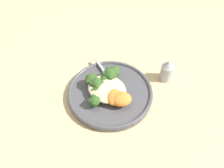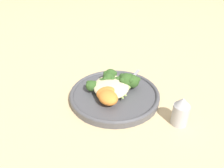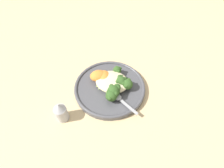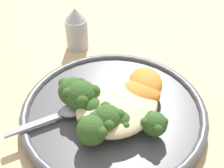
# 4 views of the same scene
# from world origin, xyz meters

# --- Properties ---
(ground_plane) EXTENTS (4.00, 4.00, 0.00)m
(ground_plane) POSITION_xyz_m (0.00, 0.00, 0.00)
(ground_plane) COLOR #D6B784
(plate) EXTENTS (0.25, 0.25, 0.02)m
(plate) POSITION_xyz_m (0.00, -0.00, 0.01)
(plate) COLOR #4C4C51
(plate) RESTS_ON ground_plane
(quinoa_mound) EXTENTS (0.12, 0.10, 0.03)m
(quinoa_mound) POSITION_xyz_m (0.01, 0.01, 0.04)
(quinoa_mound) COLOR beige
(quinoa_mound) RESTS_ON plate
(broccoli_stalk_0) EXTENTS (0.08, 0.08, 0.04)m
(broccoli_stalk_0) POSITION_xyz_m (0.02, -0.05, 0.04)
(broccoli_stalk_0) COLOR #9EBC66
(broccoli_stalk_0) RESTS_ON plate
(broccoli_stalk_1) EXTENTS (0.08, 0.05, 0.04)m
(broccoli_stalk_1) POSITION_xyz_m (0.02, -0.03, 0.04)
(broccoli_stalk_1) COLOR #9EBC66
(broccoli_stalk_1) RESTS_ON plate
(broccoli_stalk_2) EXTENTS (0.09, 0.05, 0.04)m
(broccoli_stalk_2) POSITION_xyz_m (0.02, -0.03, 0.04)
(broccoli_stalk_2) COLOR #9EBC66
(broccoli_stalk_2) RESTS_ON plate
(broccoli_stalk_3) EXTENTS (0.08, 0.03, 0.03)m
(broccoli_stalk_3) POSITION_xyz_m (0.02, -0.01, 0.04)
(broccoli_stalk_3) COLOR #9EBC66
(broccoli_stalk_3) RESTS_ON plate
(broccoli_stalk_4) EXTENTS (0.12, 0.06, 0.04)m
(broccoli_stalk_4) POSITION_xyz_m (0.05, 0.01, 0.04)
(broccoli_stalk_4) COLOR #9EBC66
(broccoli_stalk_4) RESTS_ON plate
(broccoli_stalk_5) EXTENTS (0.09, 0.07, 0.04)m
(broccoli_stalk_5) POSITION_xyz_m (0.03, 0.01, 0.04)
(broccoli_stalk_5) COLOR #9EBC66
(broccoli_stalk_5) RESTS_ON plate
(broccoli_stalk_6) EXTENTS (0.08, 0.09, 0.03)m
(broccoli_stalk_6) POSITION_xyz_m (0.01, 0.02, 0.03)
(broccoli_stalk_6) COLOR #9EBC66
(broccoli_stalk_6) RESTS_ON plate
(broccoli_stalk_7) EXTENTS (0.05, 0.11, 0.03)m
(broccoli_stalk_7) POSITION_xyz_m (-0.00, 0.04, 0.04)
(broccoli_stalk_7) COLOR #9EBC66
(broccoli_stalk_7) RESTS_ON plate
(sweet_potato_chunk_0) EXTENTS (0.07, 0.07, 0.03)m
(sweet_potato_chunk_0) POSITION_xyz_m (-0.03, 0.02, 0.04)
(sweet_potato_chunk_0) COLOR orange
(sweet_potato_chunk_0) RESTS_ON plate
(sweet_potato_chunk_1) EXTENTS (0.08, 0.07, 0.03)m
(sweet_potato_chunk_1) POSITION_xyz_m (-0.05, 0.02, 0.04)
(sweet_potato_chunk_1) COLOR orange
(sweet_potato_chunk_1) RESTS_ON plate
(spoon) EXTENTS (0.11, 0.06, 0.01)m
(spoon) POSITION_xyz_m (0.05, -0.04, 0.03)
(spoon) COLOR #A3A3A8
(spoon) RESTS_ON plate
(salt_shaker) EXTENTS (0.04, 0.04, 0.08)m
(salt_shaker) POSITION_xyz_m (-0.10, -0.16, 0.04)
(salt_shaker) COLOR #B2B2B7
(salt_shaker) RESTS_ON ground_plane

